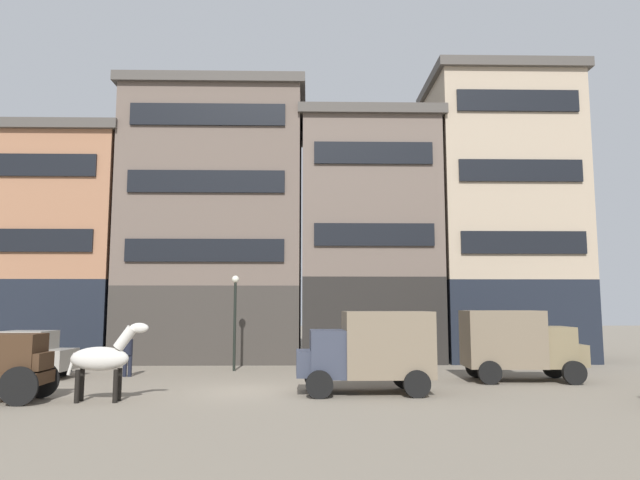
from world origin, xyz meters
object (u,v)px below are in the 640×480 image
pedestrian_officer (128,352)px  sedan_dark (24,355)px  cargo_wagon (2,362)px  delivery_truck_far (369,349)px  draft_horse (103,358)px  delivery_truck_near (518,343)px  streetlamp_curbside (235,309)px

pedestrian_officer → sedan_dark: bearing=-171.3°
cargo_wagon → delivery_truck_far: delivery_truck_far is taller
cargo_wagon → delivery_truck_far: size_ratio=0.67×
draft_horse → delivery_truck_near: 14.60m
pedestrian_officer → draft_horse: bearing=-79.2°
draft_horse → sedan_dark: bearing=132.7°
cargo_wagon → sedan_dark: (-1.99, 5.35, -0.23)m
cargo_wagon → draft_horse: (2.95, 0.00, 0.12)m
delivery_truck_far → pedestrian_officer: (-9.18, 4.47, -0.44)m
delivery_truck_far → sedan_dark: delivery_truck_far is taller
cargo_wagon → delivery_truck_near: (16.91, 4.29, 0.28)m
delivery_truck_far → streetlamp_curbside: bearing=129.1°
delivery_truck_far → draft_horse: bearing=-169.8°
cargo_wagon → sedan_dark: size_ratio=0.77×
streetlamp_curbside → delivery_truck_far: bearing=-50.9°
sedan_dark → delivery_truck_near: bearing=-3.2°
cargo_wagon → delivery_truck_near: delivery_truck_near is taller
pedestrian_officer → streetlamp_curbside: 4.73m
sedan_dark → pedestrian_officer: (3.81, 0.58, 0.07)m
pedestrian_officer → delivery_truck_near: bearing=-6.2°
sedan_dark → pedestrian_officer: sedan_dark is taller
draft_horse → delivery_truck_far: 8.18m
cargo_wagon → delivery_truck_near: bearing=14.2°
sedan_dark → pedestrian_officer: bearing=8.7°
delivery_truck_far → pedestrian_officer: 10.22m
cargo_wagon → delivery_truck_far: (11.00, 1.46, 0.28)m
streetlamp_curbside → draft_horse: bearing=-110.0°
delivery_truck_near → cargo_wagon: bearing=-165.8°
delivery_truck_near → sedan_dark: 18.93m
cargo_wagon → pedestrian_officer: 6.20m
delivery_truck_near → pedestrian_officer: size_ratio=2.46×
cargo_wagon → streetlamp_curbside: bearing=53.5°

